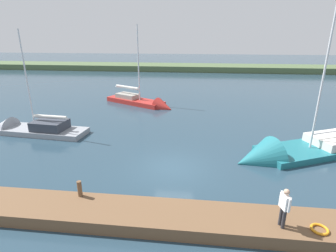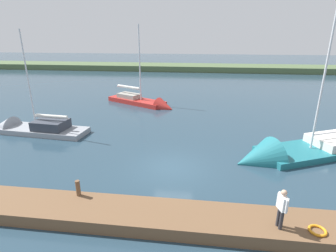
% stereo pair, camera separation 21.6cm
% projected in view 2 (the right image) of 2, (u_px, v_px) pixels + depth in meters
% --- Properties ---
extents(ground_plane, '(200.00, 200.00, 0.00)m').
position_uv_depth(ground_plane, '(172.00, 168.00, 15.90)').
color(ground_plane, '#263D4C').
extents(far_shoreline, '(180.00, 8.00, 2.40)m').
position_uv_depth(far_shoreline, '(195.00, 70.00, 59.53)').
color(far_shoreline, '#4C603D').
rests_on(far_shoreline, ground_plane).
extents(dock_pier, '(25.73, 2.06, 0.57)m').
position_uv_depth(dock_pier, '(159.00, 217.00, 11.16)').
color(dock_pier, brown).
rests_on(dock_pier, ground_plane).
extents(mooring_post_near, '(0.21, 0.21, 0.76)m').
position_uv_depth(mooring_post_near, '(78.00, 188.00, 12.08)').
color(mooring_post_near, brown).
rests_on(mooring_post_near, dock_pier).
extents(life_ring_buoy, '(0.66, 0.66, 0.10)m').
position_uv_depth(life_ring_buoy, '(317.00, 230.00, 9.93)').
color(life_ring_buoy, orange).
rests_on(life_ring_buoy, dock_pier).
extents(sailboat_mid_channel, '(8.67, 2.96, 9.08)m').
position_uv_depth(sailboat_mid_channel, '(29.00, 130.00, 21.78)').
color(sailboat_mid_channel, gray).
rests_on(sailboat_mid_channel, ground_plane).
extents(sailboat_far_left, '(10.78, 6.98, 13.08)m').
position_uv_depth(sailboat_far_left, '(291.00, 155.00, 17.34)').
color(sailboat_far_left, '#1E6B75').
rests_on(sailboat_far_left, ground_plane).
extents(sailboat_inner_slip, '(8.68, 5.96, 9.66)m').
position_uv_depth(sailboat_inner_slip, '(145.00, 103.00, 30.12)').
color(sailboat_inner_slip, '#B22823').
rests_on(sailboat_inner_slip, ground_plane).
extents(person_on_dock, '(0.32, 0.62, 1.65)m').
position_uv_depth(person_on_dock, '(282.00, 206.00, 9.87)').
color(person_on_dock, '#28282D').
rests_on(person_on_dock, dock_pier).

